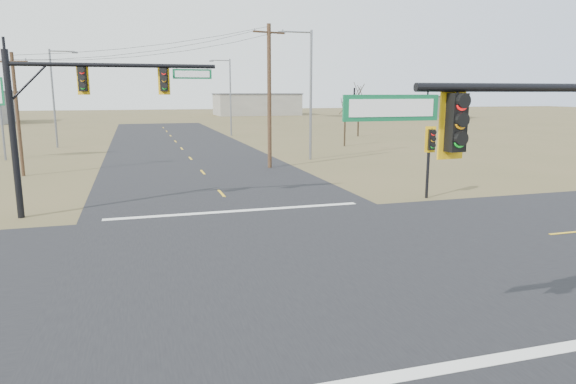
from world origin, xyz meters
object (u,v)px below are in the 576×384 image
object	(u,v)px
utility_pole_near	(269,95)
streetlight_b	(229,93)
streetlight_a	(308,88)
mast_arm_far	(82,98)
streetlight_c	(55,93)
utility_pole_far	(17,112)
pedestal_signal_ne	(431,145)
bare_tree_c	(345,106)
bare_tree_d	(359,91)

from	to	relation	value
utility_pole_near	streetlight_b	bearing A→B (deg)	85.48
streetlight_b	streetlight_a	bearing A→B (deg)	-71.81
mast_arm_far	streetlight_c	xyz separation A→B (m)	(-5.22, 31.77, 0.19)
utility_pole_far	pedestal_signal_ne	bearing A→B (deg)	-33.17
utility_pole_near	bare_tree_c	xyz separation A→B (m)	(11.47, 13.03, -1.21)
utility_pole_near	streetlight_c	xyz separation A→B (m)	(-16.87, 20.02, 0.14)
pedestal_signal_ne	streetlight_b	world-z (taller)	streetlight_b
streetlight_b	streetlight_c	distance (m)	21.41
bare_tree_d	mast_arm_far	bearing A→B (deg)	-129.66
utility_pole_far	bare_tree_d	size ratio (longest dim) A/B	1.13
mast_arm_far	utility_pole_far	size ratio (longest dim) A/B	1.12
utility_pole_near	pedestal_signal_ne	bearing A→B (deg)	-68.66
utility_pole_near	utility_pole_far	xyz separation A→B (m)	(-16.80, 1.12, -1.08)
bare_tree_c	bare_tree_d	world-z (taller)	bare_tree_d
utility_pole_near	bare_tree_c	world-z (taller)	utility_pole_near
pedestal_signal_ne	streetlight_c	xyz separation A→B (m)	(-22.04, 33.27, 2.62)
mast_arm_far	streetlight_b	distance (m)	43.54
streetlight_b	bare_tree_d	xyz separation A→B (m)	(15.54, -5.63, 0.30)
pedestal_signal_ne	bare_tree_d	distance (m)	39.33
pedestal_signal_ne	streetlight_b	size ratio (longest dim) A/B	0.39
bare_tree_d	streetlight_a	bearing A→B (deg)	-124.16
streetlight_a	bare_tree_c	world-z (taller)	streetlight_a
streetlight_a	bare_tree_c	bearing A→B (deg)	48.22
mast_arm_far	bare_tree_c	distance (m)	33.90
streetlight_c	mast_arm_far	bearing A→B (deg)	-79.79
streetlight_a	utility_pole_far	bearing A→B (deg)	-176.50
mast_arm_far	utility_pole_near	bearing A→B (deg)	65.85
utility_pole_far	streetlight_b	xyz separation A→B (m)	(19.13, 28.38, 1.19)
pedestal_signal_ne	utility_pole_far	bearing A→B (deg)	160.53
pedestal_signal_ne	utility_pole_near	xyz separation A→B (m)	(-5.18, 13.25, 2.49)
pedestal_signal_ne	streetlight_c	world-z (taller)	streetlight_c
bare_tree_d	utility_pole_far	bearing A→B (deg)	-146.74
streetlight_c	bare_tree_d	bearing A→B (deg)	7.18
bare_tree_c	bare_tree_d	xyz separation A→B (m)	(6.41, 10.83, 1.62)
utility_pole_far	bare_tree_d	bearing A→B (deg)	33.26
utility_pole_near	streetlight_a	bearing A→B (deg)	41.75
streetlight_b	bare_tree_c	world-z (taller)	streetlight_b
pedestal_signal_ne	utility_pole_near	size ratio (longest dim) A/B	0.37
mast_arm_far	streetlight_c	distance (m)	32.20
mast_arm_far	utility_pole_near	xyz separation A→B (m)	(11.64, 11.75, 0.05)
streetlight_a	streetlight_c	size ratio (longest dim) A/B	1.07
streetlight_b	streetlight_c	world-z (taller)	streetlight_c
bare_tree_c	streetlight_b	bearing A→B (deg)	119.02
utility_pole_far	streetlight_a	world-z (taller)	streetlight_a
streetlight_a	bare_tree_c	distance (m)	11.81
utility_pole_near	bare_tree_d	xyz separation A→B (m)	(17.88, 23.86, 0.41)
mast_arm_far	utility_pole_far	xyz separation A→B (m)	(-5.16, 12.86, -1.02)
utility_pole_near	streetlight_b	distance (m)	29.58
utility_pole_far	bare_tree_c	size ratio (longest dim) A/B	1.54
streetlight_a	streetlight_c	bearing A→B (deg)	138.73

